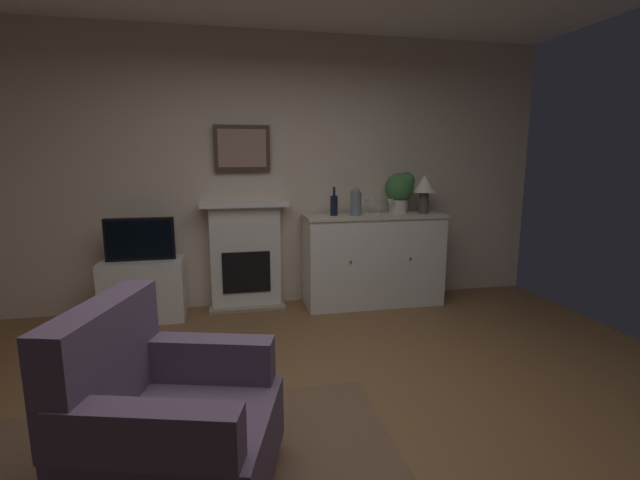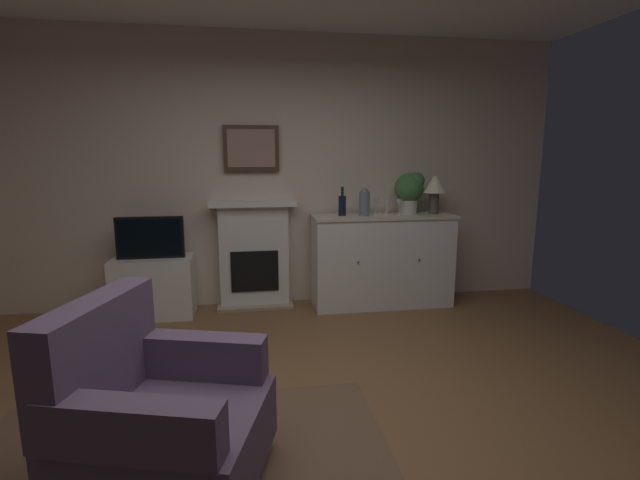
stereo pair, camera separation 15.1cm
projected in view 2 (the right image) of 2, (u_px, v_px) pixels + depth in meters
ground_plane at (318, 444)px, 2.54m from camera, size 5.87×4.99×0.10m
wall_rear at (281, 173)px, 4.67m from camera, size 5.87×0.06×2.76m
fireplace_unit at (254, 254)px, 4.65m from camera, size 0.87×0.30×1.10m
framed_picture at (251, 148)px, 4.50m from camera, size 0.55×0.04×0.45m
sideboard_cabinet at (382, 260)px, 4.69m from camera, size 1.46×0.49×0.96m
table_lamp at (435, 187)px, 4.64m from camera, size 0.26×0.26×0.40m
wine_bottle at (342, 205)px, 4.52m from camera, size 0.08×0.08×0.29m
wine_glass_left at (376, 203)px, 4.60m from camera, size 0.07×0.07×0.16m
wine_glass_center at (387, 203)px, 4.59m from camera, size 0.07×0.07×0.16m
wine_glass_right at (399, 203)px, 4.55m from camera, size 0.07×0.07×0.16m
vase_decorative at (364, 202)px, 4.50m from camera, size 0.11×0.11×0.28m
tv_cabinet at (154, 287)px, 4.38m from camera, size 0.75×0.42×0.59m
tv_set at (150, 238)px, 4.27m from camera, size 0.62×0.07×0.40m
potted_plant_small at (410, 189)px, 4.65m from camera, size 0.30×0.30×0.43m
armchair at (157, 416)px, 2.05m from camera, size 0.99×0.96×0.92m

